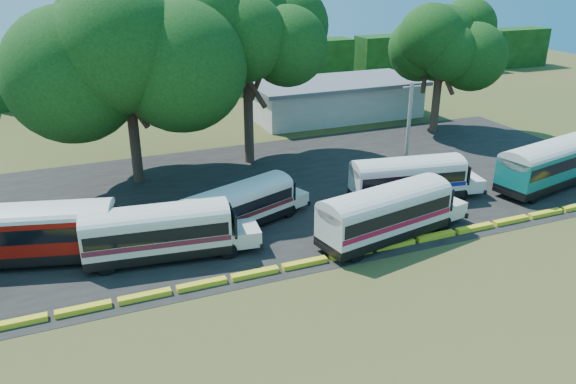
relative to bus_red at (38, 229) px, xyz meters
name	(u,v)px	position (x,y,z in m)	size (l,w,h in m)	color
ground	(287,279)	(12.32, -7.21, -2.06)	(160.00, 160.00, 0.00)	#344818
asphalt_strip	(238,197)	(13.32, 4.79, -2.05)	(64.00, 24.00, 0.02)	black
curb	(280,268)	(12.32, -6.21, -1.91)	(53.70, 0.45, 0.30)	yellow
terminal_building	(335,99)	(30.32, 22.79, -0.02)	(19.00, 9.00, 4.00)	beige
treeline_backdrop	(143,73)	(12.32, 40.79, 0.94)	(130.00, 4.00, 6.00)	black
bus_red	(38,229)	(0.00, 0.00, 0.00)	(11.23, 5.33, 3.59)	black
bus_cream_west	(161,229)	(6.50, -2.29, -0.17)	(10.35, 3.67, 3.33)	black
bus_cream_east	(241,203)	(12.03, -0.10, -0.34)	(9.44, 5.41, 3.04)	black
bus_white_red	(388,211)	(19.82, -5.17, -0.07)	(10.98, 4.59, 3.51)	black
bus_white_blue	(410,176)	(24.65, -0.36, -0.22)	(10.12, 3.97, 3.24)	black
bus_teal	(551,162)	(35.84, -2.37, 0.06)	(11.53, 5.00, 3.68)	black
tree_west	(124,46)	(7.07, 10.85, 8.42)	(12.55, 12.55, 15.10)	#322019
tree_center	(246,29)	(16.68, 12.03, 9.08)	(10.61, 10.61, 15.08)	#322019
tree_east	(442,39)	(36.90, 13.62, 7.12)	(8.65, 8.65, 12.42)	#322019
utility_pole	(409,126)	(28.09, 5.27, 1.71)	(1.60, 0.30, 7.30)	gray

